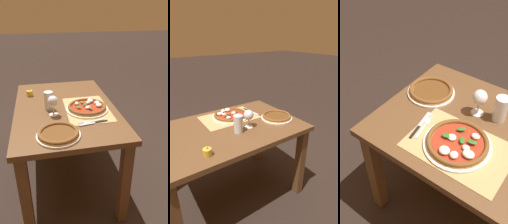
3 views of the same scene
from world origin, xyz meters
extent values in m
plane|color=black|center=(0.00, 0.00, 0.00)|extent=(24.00, 24.00, 0.00)
cube|color=brown|center=(0.00, 0.00, 0.72)|extent=(1.23, 0.80, 0.04)
cube|color=brown|center=(-0.55, -0.34, 0.35)|extent=(0.07, 0.07, 0.70)
cube|color=brown|center=(-0.55, 0.34, 0.35)|extent=(0.07, 0.07, 0.70)
cube|color=tan|center=(-0.10, -0.17, 0.74)|extent=(0.50, 0.34, 0.00)
cylinder|color=silver|center=(-0.11, -0.16, 0.75)|extent=(0.33, 0.33, 0.01)
cylinder|color=tan|center=(-0.11, -0.16, 0.76)|extent=(0.30, 0.30, 0.01)
torus|color=brown|center=(-0.11, -0.16, 0.77)|extent=(0.30, 0.30, 0.02)
cylinder|color=maroon|center=(-0.11, -0.16, 0.77)|extent=(0.25, 0.25, 0.00)
ellipsoid|color=white|center=(-0.05, -0.09, 0.78)|extent=(0.04, 0.04, 0.03)
ellipsoid|color=white|center=(-0.03, -0.21, 0.78)|extent=(0.06, 0.05, 0.03)
ellipsoid|color=white|center=(-0.06, -0.18, 0.78)|extent=(0.04, 0.03, 0.03)
ellipsoid|color=white|center=(-0.13, -0.26, 0.78)|extent=(0.05, 0.05, 0.03)
ellipsoid|color=white|center=(-0.08, -0.25, 0.78)|extent=(0.04, 0.04, 0.03)
ellipsoid|color=white|center=(-0.14, -0.16, 0.78)|extent=(0.04, 0.04, 0.02)
ellipsoid|color=#286B23|center=(-0.05, -0.14, 0.79)|extent=(0.05, 0.03, 0.00)
ellipsoid|color=#286B23|center=(-0.17, -0.18, 0.79)|extent=(0.05, 0.03, 0.00)
ellipsoid|color=#286B23|center=(-0.09, -0.15, 0.79)|extent=(0.04, 0.05, 0.00)
ellipsoid|color=#286B23|center=(-0.13, -0.09, 0.79)|extent=(0.05, 0.05, 0.00)
cylinder|color=silver|center=(-0.45, 0.10, 0.75)|extent=(0.28, 0.28, 0.01)
cylinder|color=tan|center=(-0.45, 0.10, 0.76)|extent=(0.26, 0.26, 0.01)
torus|color=brown|center=(-0.45, 0.10, 0.77)|extent=(0.26, 0.26, 0.02)
cylinder|color=brown|center=(-0.45, 0.10, 0.76)|extent=(0.21, 0.21, 0.00)
cylinder|color=silver|center=(-0.14, 0.10, 0.74)|extent=(0.07, 0.07, 0.00)
cylinder|color=silver|center=(-0.14, 0.10, 0.78)|extent=(0.01, 0.01, 0.06)
ellipsoid|color=silver|center=(-0.14, 0.10, 0.85)|extent=(0.08, 0.08, 0.08)
ellipsoid|color=#C17019|center=(-0.14, 0.10, 0.84)|extent=(0.07, 0.07, 0.05)
cylinder|color=silver|center=(-0.03, 0.13, 0.81)|extent=(0.07, 0.07, 0.15)
cylinder|color=black|center=(-0.03, 0.13, 0.80)|extent=(0.07, 0.07, 0.12)
cylinder|color=silver|center=(-0.03, 0.13, 0.86)|extent=(0.07, 0.07, 0.02)
cube|color=#B7B7BC|center=(-0.31, -0.19, 0.75)|extent=(0.03, 0.12, 0.00)
cube|color=#B7B7BC|center=(-0.32, -0.11, 0.75)|extent=(0.03, 0.05, 0.00)
cylinder|color=#B7B7BC|center=(-0.32, -0.07, 0.75)|extent=(0.01, 0.04, 0.00)
cylinder|color=#B7B7BC|center=(-0.33, -0.07, 0.75)|extent=(0.01, 0.04, 0.00)
cylinder|color=#B7B7BC|center=(-0.33, -0.07, 0.75)|extent=(0.01, 0.04, 0.00)
cylinder|color=#B7B7BC|center=(-0.34, -0.07, 0.75)|extent=(0.01, 0.04, 0.00)
cube|color=black|center=(-0.33, -0.22, 0.75)|extent=(0.03, 0.10, 0.01)
cube|color=#B7B7BC|center=(-0.34, -0.11, 0.75)|extent=(0.04, 0.12, 0.00)
camera|label=1|loc=(-1.64, 0.18, 1.49)|focal=35.00mm
camera|label=2|loc=(0.61, 1.28, 1.47)|focal=30.00mm
camera|label=3|loc=(0.26, -0.93, 1.71)|focal=42.00mm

